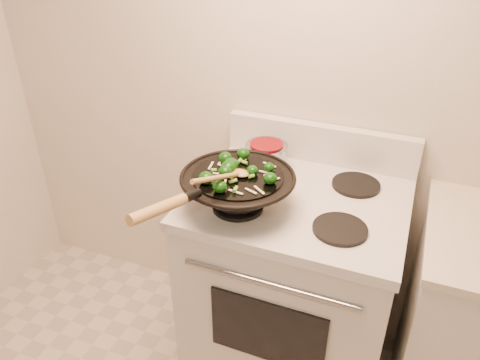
% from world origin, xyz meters
% --- Properties ---
extents(stove, '(0.78, 0.67, 1.08)m').
position_xyz_m(stove, '(-0.17, 1.17, 0.47)').
color(stove, silver).
rests_on(stove, ground).
extents(wok, '(0.40, 0.64, 0.20)m').
position_xyz_m(wok, '(-0.35, 1.02, 1.00)').
color(wok, black).
rests_on(wok, stove).
extents(stirfry, '(0.26, 0.28, 0.05)m').
position_xyz_m(stirfry, '(-0.36, 1.02, 1.07)').
color(stirfry, '#0C3908').
rests_on(stirfry, wok).
extents(wooden_spoon, '(0.09, 0.28, 0.11)m').
position_xyz_m(wooden_spoon, '(-0.35, 0.95, 1.09)').
color(wooden_spoon, '#AB7C43').
rests_on(wooden_spoon, wok).
extents(saucepan, '(0.17, 0.26, 0.10)m').
position_xyz_m(saucepan, '(-0.35, 1.32, 0.98)').
color(saucepan, gray).
rests_on(saucepan, stove).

